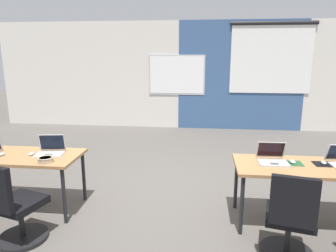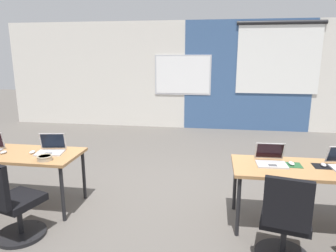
# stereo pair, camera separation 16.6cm
# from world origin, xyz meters

# --- Properties ---
(ground_plane) EXTENTS (24.00, 24.00, 0.00)m
(ground_plane) POSITION_xyz_m (0.00, 0.00, 0.00)
(ground_plane) COLOR #56514C
(back_wall_assembly) EXTENTS (10.00, 0.27, 2.80)m
(back_wall_assembly) POSITION_xyz_m (0.06, 4.19, 1.41)
(back_wall_assembly) COLOR silver
(back_wall_assembly) RESTS_ON ground
(desk_near_left) EXTENTS (1.60, 0.70, 0.72)m
(desk_near_left) POSITION_xyz_m (-1.75, -0.60, 0.66)
(desk_near_left) COLOR #A37547
(desk_near_left) RESTS_ON ground
(desk_near_right) EXTENTS (1.60, 0.70, 0.72)m
(desk_near_right) POSITION_xyz_m (1.75, -0.60, 0.66)
(desk_near_right) COLOR #A37547
(desk_near_right) RESTS_ON ground
(laptop_near_right_inner) EXTENTS (0.34, 0.32, 0.22)m
(laptop_near_right_inner) POSITION_xyz_m (1.38, -0.53, 0.77)
(laptop_near_right_inner) COLOR #B7B7BC
(laptop_near_right_inner) RESTS_ON desk_near_right
(mousepad_near_right_inner) EXTENTS (0.22, 0.19, 0.00)m
(mousepad_near_right_inner) POSITION_xyz_m (1.60, -0.54, 0.72)
(mousepad_near_right_inner) COLOR #23512D
(mousepad_near_right_inner) RESTS_ON desk_near_right
(mouse_near_right_inner) EXTENTS (0.07, 0.11, 0.03)m
(mouse_near_right_inner) POSITION_xyz_m (1.60, -0.54, 0.74)
(mouse_near_right_inner) COLOR silver
(mouse_near_right_inner) RESTS_ON mousepad_near_right_inner
(chair_near_right_inner) EXTENTS (0.53, 0.58, 0.92)m
(chair_near_right_inner) POSITION_xyz_m (1.41, -1.29, 0.38)
(chair_near_right_inner) COLOR black
(chair_near_right_inner) RESTS_ON ground
(mouse_near_left_end) EXTENTS (0.06, 0.10, 0.03)m
(mouse_near_left_end) POSITION_xyz_m (-1.90, -0.66, 0.74)
(mouse_near_left_end) COLOR #B2B2B7
(mouse_near_left_end) RESTS_ON desk_near_left
(mousepad_near_right_end) EXTENTS (0.22, 0.19, 0.00)m
(mousepad_near_right_end) POSITION_xyz_m (1.95, -0.54, 0.72)
(mousepad_near_right_end) COLOR black
(mousepad_near_right_end) RESTS_ON desk_near_right
(mouse_near_right_end) EXTENTS (0.07, 0.11, 0.03)m
(mouse_near_right_end) POSITION_xyz_m (1.95, -0.54, 0.74)
(mouse_near_right_end) COLOR #B2B2B7
(mouse_near_right_end) RESTS_ON mousepad_near_right_end
(laptop_near_left_inner) EXTENTS (0.37, 0.33, 0.23)m
(laptop_near_left_inner) POSITION_xyz_m (-1.33, -0.52, 0.77)
(laptop_near_left_inner) COLOR #B7B7BC
(laptop_near_left_inner) RESTS_ON desk_near_left
(mouse_near_left_inner) EXTENTS (0.06, 0.10, 0.03)m
(mouse_near_left_inner) POSITION_xyz_m (-1.54, -0.60, 0.74)
(mouse_near_left_inner) COLOR silver
(mouse_near_left_inner) RESTS_ON desk_near_left
(chair_near_left_inner) EXTENTS (0.54, 0.60, 0.92)m
(chair_near_left_inner) POSITION_xyz_m (-1.35, -1.33, 0.38)
(chair_near_left_inner) COLOR black
(chair_near_left_inner) RESTS_ON ground
(snack_bowl) EXTENTS (0.18, 0.18, 0.06)m
(snack_bowl) POSITION_xyz_m (-1.24, -0.82, 0.76)
(snack_bowl) COLOR tan
(snack_bowl) RESTS_ON desk_near_left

